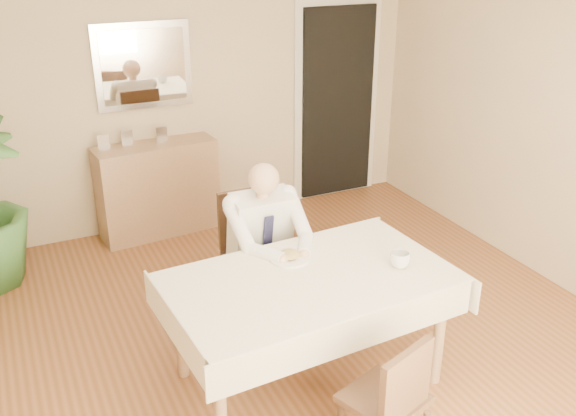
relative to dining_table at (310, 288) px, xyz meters
name	(u,v)px	position (x,y,z in m)	size (l,w,h in m)	color
room	(313,176)	(0.12, 0.22, 0.63)	(5.00, 5.02, 2.60)	brown
doorway	(337,103)	(1.67, 2.69, 0.33)	(0.96, 0.07, 2.10)	silver
mirror	(143,66)	(-0.29, 2.69, 0.88)	(0.86, 0.04, 0.76)	silver
dining_table	(310,288)	(0.00, 0.00, 0.00)	(1.78, 1.12, 0.75)	#917351
chair_far	(254,247)	(0.00, 0.89, -0.13)	(0.46, 0.46, 0.95)	#3A2416
chair_near	(392,398)	(0.06, -0.83, -0.22)	(0.48, 0.50, 0.81)	#3A2416
seated_man	(270,245)	(0.00, 0.59, 0.02)	(0.48, 0.72, 1.24)	white
plate	(289,258)	(-0.02, 0.25, 0.09)	(0.26, 0.26, 0.02)	white
food	(289,255)	(-0.02, 0.25, 0.11)	(0.14, 0.14, 0.06)	olive
knife	(299,258)	(0.02, 0.19, 0.11)	(0.01, 0.01, 0.13)	silver
fork	(288,261)	(-0.06, 0.19, 0.11)	(0.01, 0.01, 0.13)	silver
coffee_mug	(400,260)	(0.56, -0.13, 0.13)	(0.12, 0.12, 0.10)	white
sideboard	(158,189)	(-0.29, 2.54, -0.23)	(1.09, 0.37, 0.88)	#917351
photo_frame_left	(103,143)	(-0.73, 2.55, 0.28)	(0.10, 0.02, 0.14)	silver
photo_frame_center	(127,138)	(-0.51, 2.61, 0.28)	(0.10, 0.02, 0.14)	silver
photo_frame_right	(162,134)	(-0.21, 2.57, 0.28)	(0.10, 0.02, 0.14)	silver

